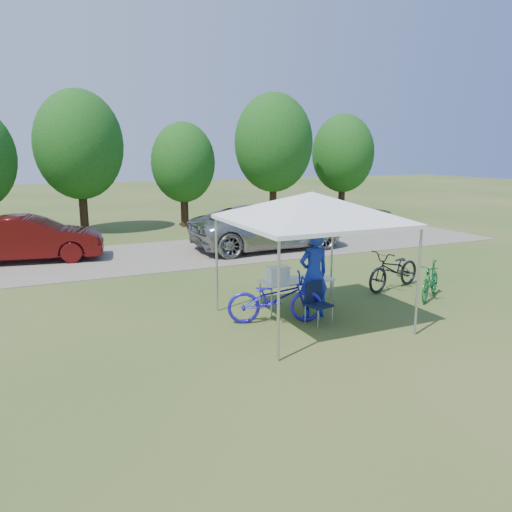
{
  "coord_description": "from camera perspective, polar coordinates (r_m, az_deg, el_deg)",
  "views": [
    {
      "loc": [
        -5.15,
        -8.61,
        3.53
      ],
      "look_at": [
        -0.32,
        2.0,
        1.06
      ],
      "focal_mm": 35.0,
      "sensor_mm": 36.0,
      "label": 1
    }
  ],
  "objects": [
    {
      "name": "treeline",
      "position": [
        23.17,
        -12.68,
        11.69
      ],
      "size": [
        24.89,
        4.28,
        6.3
      ],
      "color": "#382314",
      "rests_on": "ground"
    },
    {
      "name": "ground",
      "position": [
        10.64,
        6.09,
        -7.5
      ],
      "size": [
        100.0,
        100.0,
        0.0
      ],
      "primitive_type": "plane",
      "color": "#2D5119",
      "rests_on": "ground"
    },
    {
      "name": "bike_dark",
      "position": [
        13.37,
        15.54,
        -1.49
      ],
      "size": [
        2.09,
        1.18,
        1.04
      ],
      "primitive_type": "imported",
      "rotation": [
        0.0,
        0.0,
        -1.31
      ],
      "color": "black",
      "rests_on": "ground"
    },
    {
      "name": "gravel_strip",
      "position": [
        17.74,
        -7.13,
        0.43
      ],
      "size": [
        24.0,
        5.0,
        0.02
      ],
      "primitive_type": "cube",
      "color": "gray",
      "rests_on": "ground"
    },
    {
      "name": "canopy",
      "position": [
        10.07,
        6.42,
        6.88
      ],
      "size": [
        4.53,
        4.53,
        3.0
      ],
      "color": "#A5A5AA",
      "rests_on": "ground"
    },
    {
      "name": "folding_table",
      "position": [
        11.32,
        4.68,
        -2.89
      ],
      "size": [
        1.65,
        0.69,
        0.68
      ],
      "color": "white",
      "rests_on": "ground"
    },
    {
      "name": "minivan",
      "position": [
        18.22,
        1.42,
        3.38
      ],
      "size": [
        5.71,
        2.64,
        1.58
      ],
      "primitive_type": "imported",
      "rotation": [
        0.0,
        0.0,
        1.57
      ],
      "color": "#A09F9B",
      "rests_on": "gravel_strip"
    },
    {
      "name": "ice_cream_cup",
      "position": [
        11.45,
        6.48,
        -2.4
      ],
      "size": [
        0.07,
        0.07,
        0.06
      ],
      "primitive_type": "cylinder",
      "color": "gold",
      "rests_on": "folding_table"
    },
    {
      "name": "bike_green",
      "position": [
        12.79,
        19.31,
        -2.64
      ],
      "size": [
        1.5,
        1.19,
        0.91
      ],
      "primitive_type": "imported",
      "rotation": [
        0.0,
        0.0,
        -0.98
      ],
      "color": "#186E31",
      "rests_on": "ground"
    },
    {
      "name": "bike_blue",
      "position": [
        10.41,
        2.19,
        -4.85
      ],
      "size": [
        2.1,
        1.3,
        1.04
      ],
      "primitive_type": "imported",
      "rotation": [
        0.0,
        0.0,
        1.24
      ],
      "color": "#2317C9",
      "rests_on": "ground"
    },
    {
      "name": "cyclist",
      "position": [
        10.69,
        6.61,
        -2.05
      ],
      "size": [
        0.72,
        0.49,
        1.92
      ],
      "primitive_type": "imported",
      "rotation": [
        0.0,
        0.0,
        3.18
      ],
      "color": "#1529B0",
      "rests_on": "ground"
    },
    {
      "name": "cooler",
      "position": [
        11.04,
        2.49,
        -2.07
      ],
      "size": [
        0.48,
        0.33,
        0.35
      ],
      "color": "white",
      "rests_on": "folding_table"
    },
    {
      "name": "sedan",
      "position": [
        17.63,
        -24.37,
        1.84
      ],
      "size": [
        4.65,
        2.24,
        1.47
      ],
      "primitive_type": "imported",
      "rotation": [
        0.0,
        0.0,
        1.41
      ],
      "color": "#4E0D0D",
      "rests_on": "gravel_strip"
    },
    {
      "name": "folding_chair",
      "position": [
        10.45,
        6.93,
        -4.92
      ],
      "size": [
        0.52,
        0.54,
        0.87
      ],
      "rotation": [
        0.0,
        0.0,
        0.19
      ],
      "color": "black",
      "rests_on": "ground"
    }
  ]
}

